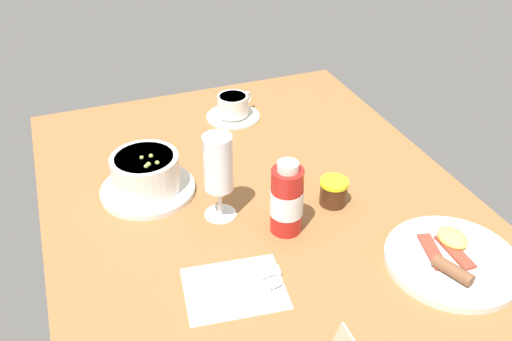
% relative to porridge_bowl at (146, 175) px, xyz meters
% --- Properties ---
extents(ground_plane, '(1.10, 0.84, 0.03)m').
position_rel_porridge_bowl_xyz_m(ground_plane, '(0.12, 0.20, -0.06)').
color(ground_plane, brown).
extents(porridge_bowl, '(0.19, 0.19, 0.09)m').
position_rel_porridge_bowl_xyz_m(porridge_bowl, '(0.00, 0.00, 0.00)').
color(porridge_bowl, silver).
rests_on(porridge_bowl, ground_plane).
extents(cutlery_setting, '(0.15, 0.18, 0.01)m').
position_rel_porridge_bowl_xyz_m(cutlery_setting, '(0.32, 0.08, -0.04)').
color(cutlery_setting, silver).
rests_on(cutlery_setting, ground_plane).
extents(coffee_cup, '(0.14, 0.14, 0.06)m').
position_rel_porridge_bowl_xyz_m(coffee_cup, '(-0.24, 0.27, -0.02)').
color(coffee_cup, silver).
rests_on(coffee_cup, ground_plane).
extents(wine_glass, '(0.06, 0.06, 0.18)m').
position_rel_porridge_bowl_xyz_m(wine_glass, '(0.12, 0.12, 0.07)').
color(wine_glass, white).
rests_on(wine_glass, ground_plane).
extents(jam_jar, '(0.06, 0.06, 0.05)m').
position_rel_porridge_bowl_xyz_m(jam_jar, '(0.17, 0.34, -0.02)').
color(jam_jar, '#422413').
rests_on(jam_jar, ground_plane).
extents(sauce_bottle_red, '(0.06, 0.06, 0.15)m').
position_rel_porridge_bowl_xyz_m(sauce_bottle_red, '(0.21, 0.22, 0.03)').
color(sauce_bottle_red, '#B21E19').
rests_on(sauce_bottle_red, ground_plane).
extents(breakfast_plate, '(0.23, 0.23, 0.04)m').
position_rel_porridge_bowl_xyz_m(breakfast_plate, '(0.40, 0.45, -0.03)').
color(breakfast_plate, silver).
rests_on(breakfast_plate, ground_plane).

